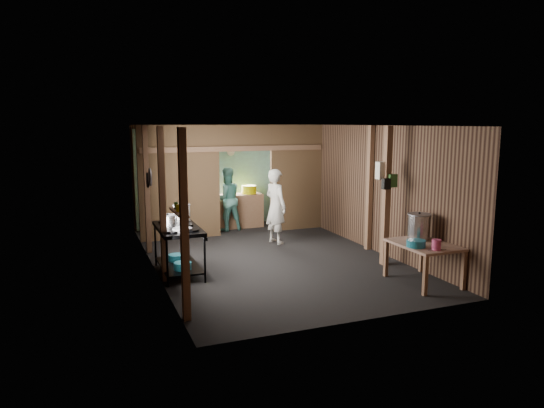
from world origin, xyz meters
name	(u,v)px	position (x,y,z in m)	size (l,w,h in m)	color
floor	(268,257)	(0.00, 0.00, 0.00)	(4.50, 7.00, 0.00)	black
ceiling	(268,125)	(0.00, 0.00, 2.60)	(4.50, 7.00, 0.00)	#444444
wall_back	(221,175)	(0.00, 3.50, 1.30)	(4.50, 0.00, 2.60)	brown
wall_front	(363,227)	(0.00, -3.50, 1.30)	(4.50, 0.00, 2.60)	brown
wall_left	(152,199)	(-2.25, 0.00, 1.30)	(0.00, 7.00, 2.60)	brown
wall_right	(367,187)	(2.25, 0.00, 1.30)	(0.00, 7.00, 2.60)	brown
partition_left	(180,183)	(-1.32, 2.20, 1.30)	(1.85, 0.10, 2.60)	brown
partition_right	(296,178)	(1.57, 2.20, 1.30)	(1.35, 0.10, 2.60)	brown
partition_header	(245,138)	(0.25, 2.20, 2.30)	(1.30, 0.10, 0.60)	brown
turquoise_panel	(221,177)	(0.00, 3.44, 1.25)	(4.40, 0.06, 2.50)	#7FC7BC
back_counter	(238,211)	(0.30, 2.95, 0.42)	(1.20, 0.50, 0.85)	brown
wall_clock	(231,152)	(0.25, 3.40, 1.90)	(0.20, 0.20, 0.03)	silver
post_left_a	(184,226)	(-2.18, -2.60, 1.30)	(0.10, 0.12, 2.60)	brown
post_left_b	(163,205)	(-2.18, -0.80, 1.30)	(0.10, 0.12, 2.60)	brown
post_left_c	(147,190)	(-2.18, 1.20, 1.30)	(0.10, 0.12, 2.60)	brown
post_right	(369,188)	(2.18, -0.20, 1.30)	(0.10, 0.12, 2.60)	brown
post_free	(386,196)	(1.85, -1.30, 1.30)	(0.12, 0.12, 2.60)	brown
cross_beam	(236,149)	(0.00, 2.15, 2.05)	(4.40, 0.12, 0.12)	brown
pan_lid_big	(150,177)	(-2.21, 0.40, 1.65)	(0.34, 0.34, 0.03)	gray
pan_lid_small	(148,180)	(-2.21, 0.80, 1.55)	(0.30, 0.30, 0.03)	black
wall_shelf	(179,212)	(-2.15, -2.10, 1.40)	(0.14, 0.80, 0.03)	brown
jar_white	(182,211)	(-2.15, -2.35, 1.47)	(0.07, 0.07, 0.10)	silver
jar_yellow	(179,208)	(-2.15, -2.10, 1.47)	(0.08, 0.08, 0.10)	#B8B203
jar_green	(176,205)	(-2.15, -1.88, 1.47)	(0.06, 0.06, 0.10)	#2E6228
bag_white	(383,170)	(1.80, -1.22, 1.78)	(0.22, 0.15, 0.32)	silver
bag_green	(392,181)	(1.92, -1.36, 1.60)	(0.16, 0.12, 0.24)	#2E6228
bag_black	(386,184)	(1.78, -1.38, 1.55)	(0.14, 0.10, 0.20)	black
gas_range	(179,250)	(-1.88, -0.48, 0.43)	(0.74, 1.44, 0.85)	black
prep_table	(423,263)	(1.83, -2.47, 0.34)	(0.83, 1.14, 0.68)	tan
stove_pot_large	(182,213)	(-1.71, 0.01, 1.00)	(0.32, 0.32, 0.33)	silver
stove_pot_med	(168,222)	(-2.05, -0.46, 0.95)	(0.28, 0.28, 0.24)	silver
stove_saucepan	(164,220)	(-2.05, -0.06, 0.90)	(0.16, 0.16, 0.10)	silver
frying_pan	(182,230)	(-1.88, -0.88, 0.88)	(0.33, 0.55, 0.08)	gray
blue_tub_front	(183,266)	(-1.88, -0.80, 0.23)	(0.30, 0.30, 0.12)	#1C7185
blue_tub_back	(176,258)	(-1.88, -0.20, 0.22)	(0.28, 0.28, 0.11)	#1C7185
stock_pot	(419,227)	(1.93, -2.18, 0.89)	(0.40, 0.40, 0.47)	silver
wash_basin	(416,243)	(1.56, -2.61, 0.73)	(0.30, 0.30, 0.11)	#1C7185
pink_bucket	(436,245)	(1.73, -2.89, 0.76)	(0.14, 0.14, 0.17)	#C44170
knife	(437,250)	(1.73, -2.91, 0.68)	(0.30, 0.04, 0.01)	silver
yellow_tub	(249,190)	(0.59, 2.95, 0.96)	(0.38, 0.38, 0.21)	#B8B203
red_cup	(231,192)	(0.10, 2.95, 0.92)	(0.13, 0.13, 0.15)	#B9430D
cook	(276,206)	(0.56, 1.02, 0.83)	(0.60, 0.40, 1.66)	silver
worker_back	(227,199)	(-0.09, 2.68, 0.78)	(0.76, 0.59, 1.57)	#579E8F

